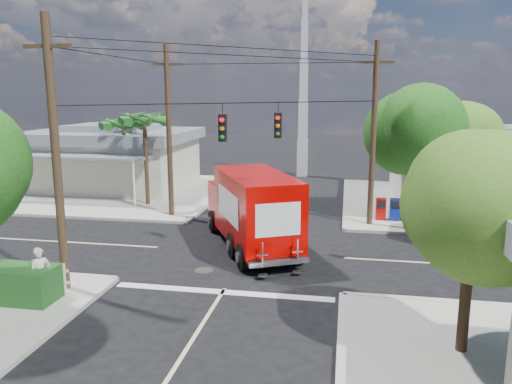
# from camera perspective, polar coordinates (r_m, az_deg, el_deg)

# --- Properties ---
(ground) EXTENTS (120.00, 120.00, 0.00)m
(ground) POSITION_cam_1_polar(r_m,az_deg,el_deg) (21.10, -0.98, -6.92)
(ground) COLOR black
(ground) RESTS_ON ground
(sidewalk_ne) EXTENTS (14.12, 14.12, 0.14)m
(sidewalk_ne) POSITION_cam_1_polar(r_m,az_deg,el_deg) (31.98, 22.61, -1.35)
(sidewalk_ne) COLOR gray
(sidewalk_ne) RESTS_ON ground
(sidewalk_nw) EXTENTS (14.12, 14.12, 0.14)m
(sidewalk_nw) POSITION_cam_1_polar(r_m,az_deg,el_deg) (34.56, -15.29, 0.02)
(sidewalk_nw) COLOR gray
(sidewalk_nw) RESTS_ON ground
(road_markings) EXTENTS (32.00, 32.00, 0.01)m
(road_markings) POSITION_cam_1_polar(r_m,az_deg,el_deg) (19.73, -1.82, -8.23)
(road_markings) COLOR beige
(road_markings) RESTS_ON ground
(building_ne) EXTENTS (11.80, 10.20, 4.50)m
(building_ne) POSITION_cam_1_polar(r_m,az_deg,el_deg) (33.03, 25.27, 2.78)
(building_ne) COLOR silver
(building_ne) RESTS_ON sidewalk_ne
(building_nw) EXTENTS (10.80, 10.20, 4.30)m
(building_nw) POSITION_cam_1_polar(r_m,az_deg,el_deg) (36.12, -16.00, 3.91)
(building_nw) COLOR beige
(building_nw) RESTS_ON sidewalk_nw
(radio_tower) EXTENTS (0.80, 0.80, 17.00)m
(radio_tower) POSITION_cam_1_polar(r_m,az_deg,el_deg) (39.81, 5.43, 9.89)
(radio_tower) COLOR silver
(radio_tower) RESTS_ON ground
(tree_ne_front) EXTENTS (4.21, 4.14, 6.66)m
(tree_ne_front) POSITION_cam_1_polar(r_m,az_deg,el_deg) (26.67, 17.46, 6.85)
(tree_ne_front) COLOR #422D1C
(tree_ne_front) RESTS_ON sidewalk_ne
(tree_ne_back) EXTENTS (3.77, 3.66, 5.82)m
(tree_ne_back) POSITION_cam_1_polar(r_m,az_deg,el_deg) (29.30, 21.95, 5.77)
(tree_ne_back) COLOR #422D1C
(tree_ne_back) RESTS_ON sidewalk_ne
(tree_se) EXTENTS (3.67, 3.54, 5.62)m
(tree_se) POSITION_cam_1_polar(r_m,az_deg,el_deg) (13.03, 23.72, -1.00)
(tree_se) COLOR #422D1C
(tree_se) RESTS_ON sidewalk_se
(palm_nw_front) EXTENTS (3.01, 3.08, 5.59)m
(palm_nw_front) POSITION_cam_1_polar(r_m,az_deg,el_deg) (29.50, -12.65, 8.02)
(palm_nw_front) COLOR #422D1C
(palm_nw_front) RESTS_ON sidewalk_nw
(palm_nw_back) EXTENTS (3.01, 3.08, 5.19)m
(palm_nw_back) POSITION_cam_1_polar(r_m,az_deg,el_deg) (31.70, -14.92, 7.45)
(palm_nw_back) COLOR #422D1C
(palm_nw_back) RESTS_ON sidewalk_nw
(utility_poles) EXTENTS (12.00, 10.68, 9.00)m
(utility_poles) POSITION_cam_1_polar(r_m,az_deg,el_deg) (22.04, -4.26, 6.26)
(utility_poles) COLOR #473321
(utility_poles) RESTS_ON ground
(vending_boxes) EXTENTS (1.90, 0.50, 1.10)m
(vending_boxes) POSITION_cam_1_polar(r_m,az_deg,el_deg) (26.64, 15.57, -1.93)
(vending_boxes) COLOR #B00909
(vending_boxes) RESTS_ON sidewalk_ne
(delivery_truck) EXTENTS (5.47, 7.90, 3.34)m
(delivery_truck) POSITION_cam_1_polar(r_m,az_deg,el_deg) (21.33, -0.50, -1.98)
(delivery_truck) COLOR black
(delivery_truck) RESTS_ON ground
(parked_car) EXTENTS (6.61, 3.72, 1.74)m
(parked_car) POSITION_cam_1_polar(r_m,az_deg,el_deg) (24.52, 24.17, -3.22)
(parked_car) COLOR silver
(parked_car) RESTS_ON ground
(pedestrian) EXTENTS (0.73, 0.75, 1.74)m
(pedestrian) POSITION_cam_1_polar(r_m,az_deg,el_deg) (17.19, -23.40, -8.66)
(pedestrian) COLOR beige
(pedestrian) RESTS_ON sidewalk_sw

